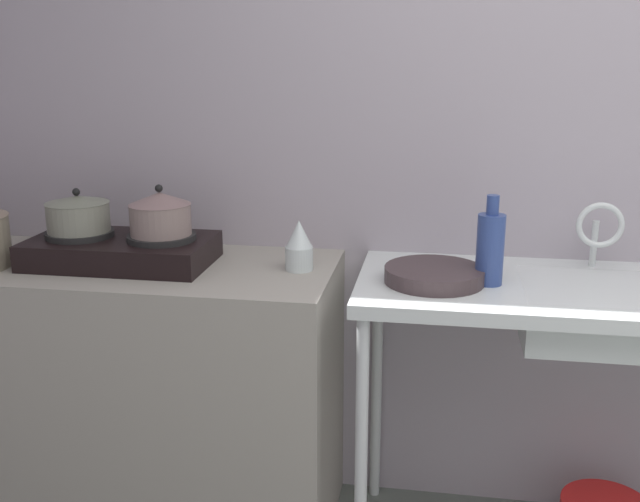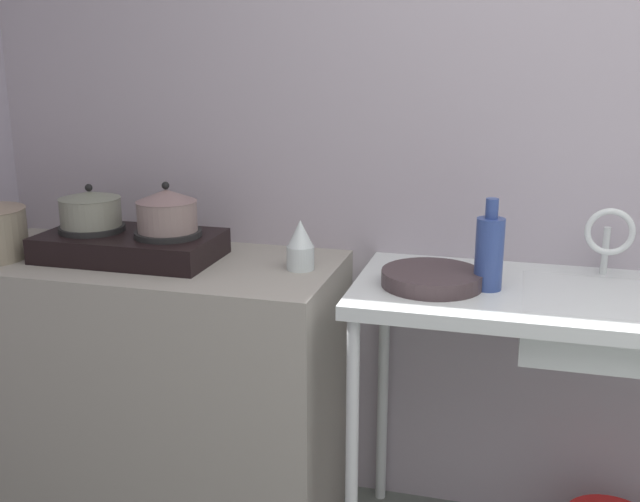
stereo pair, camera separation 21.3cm
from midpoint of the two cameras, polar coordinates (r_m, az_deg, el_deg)
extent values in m
cube|color=gray|center=(2.57, -15.72, -10.60)|extent=(1.25, 0.56, 0.89)
cube|color=silver|center=(2.23, 19.91, -3.19)|extent=(1.51, 0.56, 0.04)
cylinder|color=silver|center=(2.17, 0.28, -15.65)|extent=(0.04, 0.04, 0.85)
cylinder|color=silver|center=(2.59, 2.00, -10.27)|extent=(0.04, 0.04, 0.85)
cube|color=black|center=(2.42, -17.49, -0.03)|extent=(0.56, 0.31, 0.08)
cylinder|color=black|center=(2.48, -20.37, 1.22)|extent=(0.21, 0.21, 0.02)
cylinder|color=black|center=(2.35, -14.64, 1.00)|extent=(0.21, 0.21, 0.02)
cylinder|color=slate|center=(2.46, -20.48, 2.45)|extent=(0.19, 0.19, 0.09)
cone|color=slate|center=(2.45, -20.60, 3.73)|extent=(0.20, 0.20, 0.02)
sphere|color=black|center=(2.45, -20.65, 4.25)|extent=(0.02, 0.02, 0.02)
cylinder|color=slate|center=(2.34, -14.73, 2.34)|extent=(0.19, 0.19, 0.09)
cone|color=#785F5D|center=(2.33, -14.84, 3.92)|extent=(0.19, 0.19, 0.04)
sphere|color=black|center=(2.32, -14.89, 4.66)|extent=(0.02, 0.02, 0.02)
cylinder|color=silver|center=(2.25, -4.32, -0.60)|extent=(0.08, 0.08, 0.07)
cone|color=silver|center=(2.23, -4.36, 1.31)|extent=(0.08, 0.08, 0.08)
cube|color=silver|center=(2.22, 17.91, -4.56)|extent=(0.42, 0.38, 0.15)
cylinder|color=silver|center=(2.39, 17.97, 0.52)|extent=(0.02, 0.02, 0.14)
torus|color=silver|center=(2.32, 18.32, 1.86)|extent=(0.14, 0.02, 0.14)
cylinder|color=#3A2D30|center=(2.14, 5.97, -1.89)|extent=(0.29, 0.29, 0.04)
cylinder|color=navy|center=(2.13, 10.18, 0.07)|extent=(0.08, 0.08, 0.20)
cylinder|color=navy|center=(2.10, 10.34, 3.47)|extent=(0.04, 0.04, 0.06)
camera|label=1|loc=(0.11, -92.76, -0.75)|focal=41.62mm
camera|label=2|loc=(0.11, 87.24, 0.75)|focal=41.62mm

